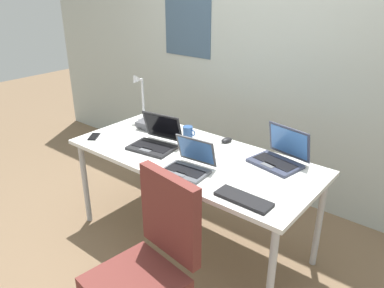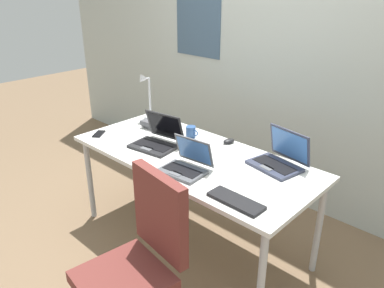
{
  "view_description": "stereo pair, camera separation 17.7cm",
  "coord_description": "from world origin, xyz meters",
  "px_view_note": "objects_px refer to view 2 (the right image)",
  "views": [
    {
      "loc": [
        1.52,
        -1.87,
        1.88
      ],
      "look_at": [
        0.0,
        0.0,
        0.82
      ],
      "focal_mm": 35.4,
      "sensor_mm": 36.0,
      "label": 1
    },
    {
      "loc": [
        1.65,
        -1.75,
        1.88
      ],
      "look_at": [
        0.0,
        0.0,
        0.82
      ],
      "focal_mm": 35.4,
      "sensor_mm": 36.0,
      "label": 2
    }
  ],
  "objects_px": {
    "laptop_near_mouse": "(186,165)",
    "office_chair": "(136,276)",
    "laptop_back_right": "(279,159)",
    "external_keyboard": "(236,201)",
    "cell_phone": "(99,134)",
    "computer_mouse": "(229,141)",
    "laptop_mid_desk": "(157,140)",
    "coffee_mug": "(191,132)",
    "book_stack": "(154,124)",
    "desk_lamp": "(147,97)",
    "pill_bottle": "(189,145)"
  },
  "relations": [
    {
      "from": "book_stack",
      "to": "desk_lamp",
      "type": "bearing_deg",
      "value": 152.97
    },
    {
      "from": "laptop_near_mouse",
      "to": "office_chair",
      "type": "bearing_deg",
      "value": -71.16
    },
    {
      "from": "laptop_near_mouse",
      "to": "coffee_mug",
      "type": "bearing_deg",
      "value": 130.11
    },
    {
      "from": "external_keyboard",
      "to": "office_chair",
      "type": "relative_size",
      "value": 0.34
    },
    {
      "from": "desk_lamp",
      "to": "office_chair",
      "type": "relative_size",
      "value": 0.41
    },
    {
      "from": "desk_lamp",
      "to": "laptop_mid_desk",
      "type": "bearing_deg",
      "value": -34.08
    },
    {
      "from": "external_keyboard",
      "to": "office_chair",
      "type": "xyz_separation_m",
      "value": [
        -0.26,
        -0.52,
        -0.35
      ]
    },
    {
      "from": "laptop_near_mouse",
      "to": "book_stack",
      "type": "xyz_separation_m",
      "value": [
        -0.72,
        0.37,
        -0.01
      ]
    },
    {
      "from": "computer_mouse",
      "to": "coffee_mug",
      "type": "bearing_deg",
      "value": -142.45
    },
    {
      "from": "computer_mouse",
      "to": "laptop_back_right",
      "type": "bearing_deg",
      "value": 8.53
    },
    {
      "from": "desk_lamp",
      "to": "computer_mouse",
      "type": "xyz_separation_m",
      "value": [
        0.87,
        0.06,
        -0.18
      ]
    },
    {
      "from": "laptop_near_mouse",
      "to": "office_chair",
      "type": "relative_size",
      "value": 0.31
    },
    {
      "from": "laptop_near_mouse",
      "to": "cell_phone",
      "type": "distance_m",
      "value": 0.94
    },
    {
      "from": "laptop_mid_desk",
      "to": "external_keyboard",
      "type": "xyz_separation_m",
      "value": [
        0.89,
        -0.22,
        -0.04
      ]
    },
    {
      "from": "laptop_back_right",
      "to": "external_keyboard",
      "type": "height_order",
      "value": "laptop_back_right"
    },
    {
      "from": "desk_lamp",
      "to": "external_keyboard",
      "type": "height_order",
      "value": "desk_lamp"
    },
    {
      "from": "external_keyboard",
      "to": "cell_phone",
      "type": "distance_m",
      "value": 1.4
    },
    {
      "from": "laptop_near_mouse",
      "to": "external_keyboard",
      "type": "distance_m",
      "value": 0.47
    },
    {
      "from": "laptop_mid_desk",
      "to": "external_keyboard",
      "type": "height_order",
      "value": "laptop_mid_desk"
    },
    {
      "from": "external_keyboard",
      "to": "computer_mouse",
      "type": "xyz_separation_m",
      "value": [
        -0.54,
        0.62,
        0.01
      ]
    },
    {
      "from": "computer_mouse",
      "to": "book_stack",
      "type": "height_order",
      "value": "book_stack"
    },
    {
      "from": "laptop_mid_desk",
      "to": "coffee_mug",
      "type": "height_order",
      "value": "laptop_mid_desk"
    },
    {
      "from": "desk_lamp",
      "to": "laptop_mid_desk",
      "type": "height_order",
      "value": "desk_lamp"
    },
    {
      "from": "laptop_mid_desk",
      "to": "computer_mouse",
      "type": "xyz_separation_m",
      "value": [
        0.36,
        0.4,
        -0.03
      ]
    },
    {
      "from": "laptop_back_right",
      "to": "cell_phone",
      "type": "distance_m",
      "value": 1.42
    },
    {
      "from": "cell_phone",
      "to": "office_chair",
      "type": "height_order",
      "value": "office_chair"
    },
    {
      "from": "cell_phone",
      "to": "book_stack",
      "type": "height_order",
      "value": "book_stack"
    },
    {
      "from": "desk_lamp",
      "to": "book_stack",
      "type": "bearing_deg",
      "value": -27.03
    },
    {
      "from": "laptop_near_mouse",
      "to": "laptop_mid_desk",
      "type": "bearing_deg",
      "value": 162.24
    },
    {
      "from": "computer_mouse",
      "to": "office_chair",
      "type": "xyz_separation_m",
      "value": [
        0.28,
        -1.14,
        -0.36
      ]
    },
    {
      "from": "cell_phone",
      "to": "office_chair",
      "type": "bearing_deg",
      "value": -61.66
    },
    {
      "from": "computer_mouse",
      "to": "coffee_mug",
      "type": "relative_size",
      "value": 0.85
    },
    {
      "from": "laptop_back_right",
      "to": "laptop_mid_desk",
      "type": "distance_m",
      "value": 0.89
    },
    {
      "from": "cell_phone",
      "to": "coffee_mug",
      "type": "distance_m",
      "value": 0.74
    },
    {
      "from": "cell_phone",
      "to": "pill_bottle",
      "type": "distance_m",
      "value": 0.78
    },
    {
      "from": "external_keyboard",
      "to": "office_chair",
      "type": "distance_m",
      "value": 0.68
    },
    {
      "from": "cell_phone",
      "to": "laptop_back_right",
      "type": "bearing_deg",
      "value": -14.46
    },
    {
      "from": "desk_lamp",
      "to": "pill_bottle",
      "type": "height_order",
      "value": "desk_lamp"
    },
    {
      "from": "laptop_back_right",
      "to": "coffee_mug",
      "type": "bearing_deg",
      "value": -177.02
    },
    {
      "from": "laptop_back_right",
      "to": "external_keyboard",
      "type": "bearing_deg",
      "value": -83.19
    },
    {
      "from": "laptop_back_right",
      "to": "computer_mouse",
      "type": "xyz_separation_m",
      "value": [
        -0.47,
        0.07,
        -0.03
      ]
    },
    {
      "from": "laptop_back_right",
      "to": "laptop_mid_desk",
      "type": "relative_size",
      "value": 1.02
    },
    {
      "from": "cell_phone",
      "to": "coffee_mug",
      "type": "height_order",
      "value": "coffee_mug"
    },
    {
      "from": "coffee_mug",
      "to": "office_chair",
      "type": "height_order",
      "value": "office_chair"
    },
    {
      "from": "computer_mouse",
      "to": "cell_phone",
      "type": "relative_size",
      "value": 0.71
    },
    {
      "from": "cell_phone",
      "to": "computer_mouse",
      "type": "bearing_deg",
      "value": -1.52
    },
    {
      "from": "laptop_back_right",
      "to": "laptop_near_mouse",
      "type": "distance_m",
      "value": 0.62
    },
    {
      "from": "external_keyboard",
      "to": "laptop_near_mouse",
      "type": "bearing_deg",
      "value": 170.97
    },
    {
      "from": "external_keyboard",
      "to": "office_chair",
      "type": "bearing_deg",
      "value": -115.59
    },
    {
      "from": "computer_mouse",
      "to": "book_stack",
      "type": "xyz_separation_m",
      "value": [
        -0.65,
        -0.17,
        0.02
      ]
    }
  ]
}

